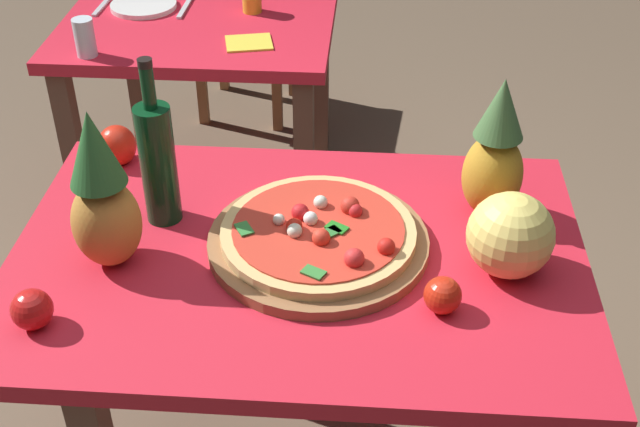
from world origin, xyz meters
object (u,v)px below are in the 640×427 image
Objects in this scene: display_table at (299,288)px; pizza at (319,232)px; tomato_near_board at (32,309)px; dining_chair at (240,12)px; napkin_folded at (249,43)px; knife_utensil at (185,8)px; pineapple_right at (102,198)px; bell_pepper at (117,145)px; drinking_glass_water at (85,37)px; tomato_beside_pepper at (443,295)px; pizza_board at (318,242)px; wine_bottle at (158,161)px; background_table at (204,44)px; pineapple_left at (495,156)px; melon at (510,235)px; fork_utensil at (103,5)px; dinner_plate at (144,5)px.

pizza is at bearing 23.42° from display_table.
display_table is at bearing 28.51° from tomato_near_board.
napkin_folded is at bearing 107.10° from dining_chair.
tomato_near_board reaches higher than knife_utensil.
pineapple_right is 3.44× the size of bell_pepper.
pizza is 1.16m from drinking_glass_water.
bell_pepper is (-0.04, -1.58, 0.30)m from dining_chair.
pineapple_right reaches higher than dining_chair.
bell_pepper reaches higher than tomato_beside_pepper.
pizza_board is 0.37m from wine_bottle.
pineapple_left is at bearing -52.14° from background_table.
tomato_near_board is at bearing -151.90° from pizza.
drinking_glass_water is (-1.12, 0.73, -0.09)m from pineapple_left.
dining_chair is 2.11× the size of pizza.
pineapple_right is at bearing -169.99° from pizza_board.
pineapple_right is (-0.37, -0.05, 0.25)m from display_table.
wine_bottle is at bearing 161.34° from display_table.
background_table is 2.35× the size of wine_bottle.
bell_pepper is 0.63m from drinking_glass_water.
melon is 1.51× the size of drinking_glass_water.
display_table is 6.58× the size of knife_utensil.
drinking_glass_water is 0.64× the size of knife_utensil.
display_table is at bearing 8.15° from pineapple_right.
drinking_glass_water is at bearing -77.89° from fork_utensil.
drinking_glass_water reaches higher than display_table.
melon is at bearing -3.66° from display_table.
drinking_glass_water is 0.52× the size of dinner_plate.
bell_pepper is at bearing -79.44° from dinner_plate.
napkin_folded is at bearing 83.35° from pineapple_right.
tomato_near_board is 0.55× the size of napkin_folded.
pizza_board is at bearing 109.74° from dining_chair.
pizza is 2.23× the size of knife_utensil.
napkin_folded is at bearing 106.06° from pizza_board.
dinner_plate is (0.08, 0.38, -0.05)m from drinking_glass_water.
pineapple_right is at bearing 97.41° from dining_chair.
wine_bottle reaches higher than tomato_beside_pepper.
background_table is 0.24m from dinner_plate.
pineapple_left is at bearing 16.23° from pineapple_right.
wine_bottle is at bearing 65.26° from tomato_near_board.
pizza_board is 1.04m from napkin_folded.
fork_utensil is 0.59m from napkin_folded.
pizza_board is 0.57m from tomato_near_board.
tomato_beside_pepper is (0.24, -0.17, -0.00)m from pizza.
dining_chair is 1.96m from pizza.
pineapple_right is at bearing -96.65° from napkin_folded.
tomato_beside_pepper reaches higher than dinner_plate.
pizza is 0.57m from tomato_near_board.
dining_chair is 1.61m from bell_pepper.
pizza is at bearing -49.29° from drinking_glass_water.
dining_chair is (0.02, 0.65, -0.14)m from background_table.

